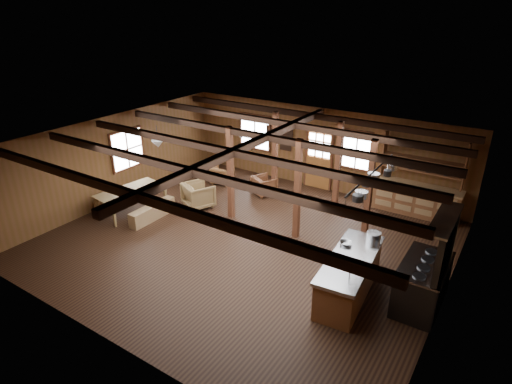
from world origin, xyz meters
TOP-DOWN VIEW (x-y plane):
  - room at (0.00, 0.00)m, footprint 10.04×9.04m
  - ceiling_joists at (0.00, 0.18)m, footprint 9.80×8.82m
  - timber_posts at (0.52, 2.08)m, footprint 3.95×2.35m
  - back_door at (0.00, 4.45)m, footprint 1.02×0.08m
  - window_back_left at (-2.60, 4.46)m, footprint 1.32×0.06m
  - window_back_right at (1.30, 4.46)m, footprint 1.02×0.06m
  - window_left at (-4.96, 0.50)m, footprint 0.14×1.24m
  - notice_boards at (-1.50, 4.46)m, footprint 1.08×0.03m
  - back_counter at (3.40, 4.20)m, footprint 2.55×0.60m
  - pendant_lamps at (-2.25, 1.00)m, footprint 1.86×2.36m
  - pot_rack at (3.12, 0.22)m, footprint 0.43×3.00m
  - kitchen_island at (3.19, -0.67)m, footprint 1.09×2.57m
  - step_stool at (3.00, -0.72)m, footprint 0.57×0.45m
  - commercial_range at (4.64, -0.15)m, footprint 0.89×1.73m
  - dining_table at (-3.90, -0.41)m, footprint 1.40×2.16m
  - bench_wall at (-4.65, -0.41)m, footprint 0.28×1.51m
  - bench_aisle at (-3.08, -0.41)m, footprint 0.30×1.62m
  - armchair_a at (-3.03, 2.97)m, footprint 0.79×0.81m
  - armchair_b at (-1.25, 2.95)m, footprint 0.91×0.92m
  - armchair_c at (-2.48, 1.01)m, footprint 1.13×1.14m
  - counter_pot at (3.33, 0.34)m, footprint 0.32×0.32m
  - bowl at (2.88, -0.20)m, footprint 0.35×0.35m

SIDE VIEW (x-z plane):
  - bench_wall at x=-4.65m, z-range 0.00..0.42m
  - bench_aisle at x=-3.08m, z-range 0.00..0.44m
  - step_stool at x=3.00m, z-range 0.00..0.46m
  - armchair_a at x=-3.03m, z-range 0.00..0.62m
  - armchair_b at x=-1.25m, z-range 0.00..0.64m
  - dining_table at x=-3.90m, z-range 0.00..0.71m
  - armchair_c at x=-2.48m, z-range 0.00..0.79m
  - kitchen_island at x=3.19m, z-range -0.12..1.08m
  - back_counter at x=3.40m, z-range -0.62..1.83m
  - commercial_range at x=4.64m, z-range -0.39..1.74m
  - back_door at x=0.00m, z-range -0.19..1.96m
  - bowl at x=2.88m, z-range 0.94..1.01m
  - counter_pot at x=3.33m, z-range 0.94..1.13m
  - room at x=0.00m, z-range -0.02..2.82m
  - timber_posts at x=0.52m, z-range 0.00..2.80m
  - window_back_left at x=-2.60m, z-range 0.94..2.26m
  - window_back_right at x=1.30m, z-range 0.94..2.26m
  - window_left at x=-4.96m, z-range 0.94..2.26m
  - notice_boards at x=-1.50m, z-range 1.19..2.09m
  - pendant_lamps at x=-2.25m, z-range 1.92..2.58m
  - pot_rack at x=3.12m, z-range 2.06..2.52m
  - ceiling_joists at x=0.00m, z-range 2.59..2.77m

